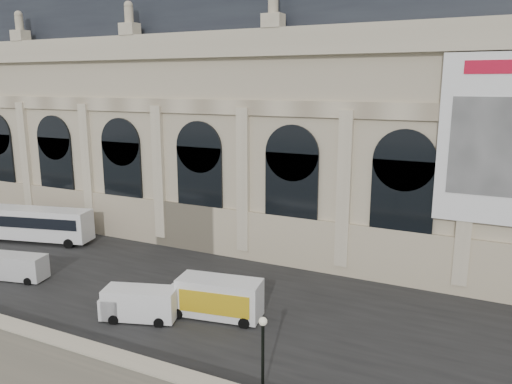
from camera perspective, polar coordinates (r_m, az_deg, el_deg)
quay at (r=63.02m, az=3.35°, el=-6.42°), size 160.00×70.00×6.00m
street at (r=44.54m, az=-7.29°, el=-10.49°), size 160.00×24.00×0.06m
parapet at (r=35.05m, az=-19.93°, el=-16.75°), size 160.00×1.40×1.21m
museum at (r=58.69m, az=-3.48°, el=8.88°), size 69.00×18.70×29.10m
bus_left at (r=60.15m, az=-23.96°, el=-3.30°), size 13.17×5.73×3.81m
van_b at (r=38.84m, az=-13.56°, el=-12.31°), size 5.92×3.73×2.47m
van_c at (r=49.89m, az=-25.84°, el=-7.71°), size 5.54×3.10×2.33m
box_truck at (r=38.26m, az=-4.81°, el=-11.95°), size 7.80×3.66×3.03m
lamp_right at (r=29.21m, az=0.78°, el=-18.29°), size 0.48×0.48×4.71m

